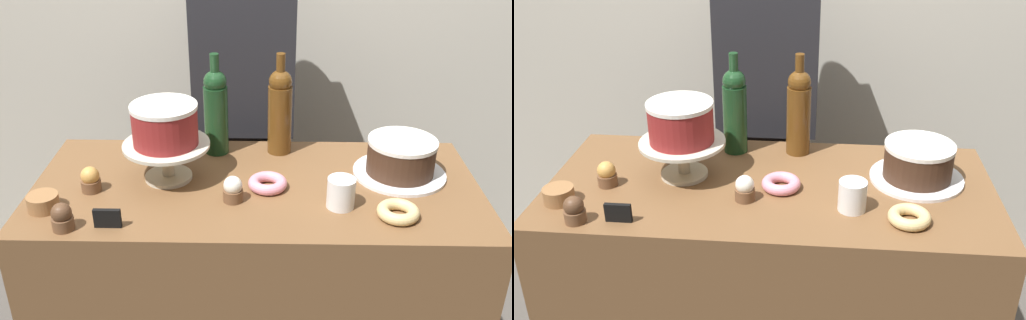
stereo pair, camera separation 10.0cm
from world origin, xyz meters
TOP-DOWN VIEW (x-y plane):
  - display_counter at (0.00, 0.00)m, footprint 1.29×0.59m
  - cake_stand_pedestal at (-0.26, 0.03)m, footprint 0.25×0.25m
  - white_layer_cake at (-0.26, 0.03)m, footprint 0.19×0.19m
  - silver_serving_platter at (0.43, 0.07)m, footprint 0.27×0.27m
  - chocolate_round_cake at (0.43, 0.07)m, footprint 0.20×0.20m
  - wine_bottle_green at (-0.13, 0.21)m, footprint 0.08×0.08m
  - wine_bottle_amber at (0.07, 0.22)m, footprint 0.08×0.08m
  - cupcake_caramel at (-0.47, -0.05)m, footprint 0.06×0.06m
  - cupcake_chocolate at (-0.49, -0.24)m, footprint 0.06×0.06m
  - cupcake_vanilla at (-0.06, -0.09)m, footprint 0.06×0.06m
  - donut_glazed at (0.38, -0.17)m, footprint 0.11×0.11m
  - donut_pink at (0.03, -0.02)m, footprint 0.11×0.11m
  - cookie_stack at (-0.57, -0.15)m, footprint 0.08×0.08m
  - price_sign_chalkboard at (-0.37, -0.23)m, footprint 0.07×0.01m
  - coffee_cup_ceramic at (0.23, -0.12)m, footprint 0.08×0.08m
  - barista_figure at (-0.06, 0.54)m, footprint 0.36×0.22m

SIDE VIEW (x-z plane):
  - display_counter at x=0.00m, z-range 0.00..0.90m
  - barista_figure at x=-0.06m, z-range 0.04..1.64m
  - silver_serving_platter at x=0.43m, z-range 0.90..0.91m
  - donut_glazed at x=0.38m, z-range 0.90..0.93m
  - donut_pink at x=0.03m, z-range 0.90..0.93m
  - cookie_stack at x=-0.57m, z-range 0.90..0.95m
  - price_sign_chalkboard at x=-0.37m, z-range 0.90..0.95m
  - cupcake_caramel at x=-0.47m, z-range 0.90..0.97m
  - cupcake_chocolate at x=-0.49m, z-range 0.90..0.97m
  - cupcake_vanilla at x=-0.06m, z-range 0.90..0.97m
  - coffee_cup_ceramic at x=0.23m, z-range 0.90..0.99m
  - chocolate_round_cake at x=0.43m, z-range 0.91..1.02m
  - cake_stand_pedestal at x=-0.26m, z-range 0.92..1.04m
  - wine_bottle_green at x=-0.13m, z-range 0.88..1.21m
  - wine_bottle_amber at x=0.07m, z-range 0.88..1.21m
  - white_layer_cake at x=-0.26m, z-range 1.02..1.13m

